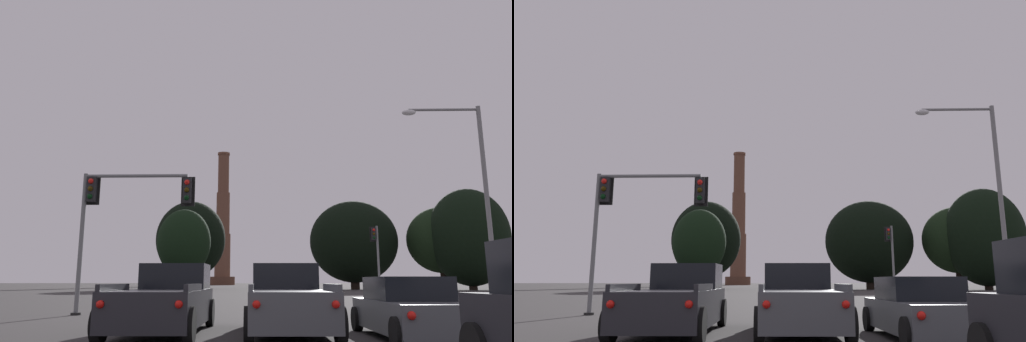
# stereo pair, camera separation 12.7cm
# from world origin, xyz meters

# --- Properties ---
(pickup_truck_center_lane_front) EXTENTS (2.29, 5.54, 1.82)m
(pickup_truck_center_lane_front) POSITION_xyz_m (0.02, 13.53, 0.80)
(pickup_truck_center_lane_front) COLOR #4C4F54
(pickup_truck_center_lane_front) RESTS_ON ground_plane
(sedan_right_lane_front) EXTENTS (2.16, 4.77, 1.43)m
(sedan_right_lane_front) POSITION_xyz_m (2.88, 12.22, 0.67)
(sedan_right_lane_front) COLOR #4C4F54
(sedan_right_lane_front) RESTS_ON ground_plane
(pickup_truck_left_lane_front) EXTENTS (2.25, 5.53, 1.82)m
(pickup_truck_left_lane_front) POSITION_xyz_m (-3.21, 13.53, 0.80)
(pickup_truck_left_lane_front) COLOR #232328
(pickup_truck_left_lane_front) RESTS_ON ground_plane
(traffic_light_far_right) EXTENTS (0.78, 0.50, 5.82)m
(traffic_light_far_right) POSITION_xyz_m (8.45, 41.73, 3.82)
(traffic_light_far_right) COLOR slate
(traffic_light_far_right) RESTS_ON ground_plane
(traffic_light_overhead_left) EXTENTS (4.79, 0.50, 5.73)m
(traffic_light_overhead_left) POSITION_xyz_m (-6.61, 20.16, 4.36)
(traffic_light_overhead_left) COLOR slate
(traffic_light_overhead_left) RESTS_ON ground_plane
(street_lamp) EXTENTS (3.61, 0.36, 9.21)m
(street_lamp) POSITION_xyz_m (8.69, 21.94, 5.64)
(street_lamp) COLOR slate
(street_lamp) RESTS_ON ground_plane
(smokestack) EXTENTS (8.27, 8.27, 43.97)m
(smokestack) POSITION_xyz_m (-15.49, 164.41, 17.28)
(smokestack) COLOR #523427
(smokestack) RESTS_ON ground_plane
(treeline_far_left) EXTENTS (13.97, 12.57, 14.01)m
(treeline_far_left) POSITION_xyz_m (13.20, 80.77, 7.50)
(treeline_far_left) COLOR black
(treeline_far_left) RESTS_ON ground_plane
(treeline_center_left) EXTENTS (11.93, 10.74, 14.86)m
(treeline_center_left) POSITION_xyz_m (-13.84, 85.93, 8.31)
(treeline_center_left) COLOR black
(treeline_center_left) RESTS_ON ground_plane
(treeline_right_mid) EXTENTS (11.84, 10.66, 15.07)m
(treeline_right_mid) POSITION_xyz_m (29.63, 75.77, 7.79)
(treeline_right_mid) COLOR black
(treeline_right_mid) RESTS_ON ground_plane
(treeline_left_mid) EXTENTS (10.62, 9.55, 12.70)m
(treeline_left_mid) POSITION_xyz_m (26.54, 78.83, 7.57)
(treeline_left_mid) COLOR black
(treeline_left_mid) RESTS_ON ground_plane
(treeline_far_right) EXTENTS (8.43, 7.59, 12.42)m
(treeline_far_right) POSITION_xyz_m (-13.72, 78.31, 7.21)
(treeline_far_right) COLOR black
(treeline_far_right) RESTS_ON ground_plane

